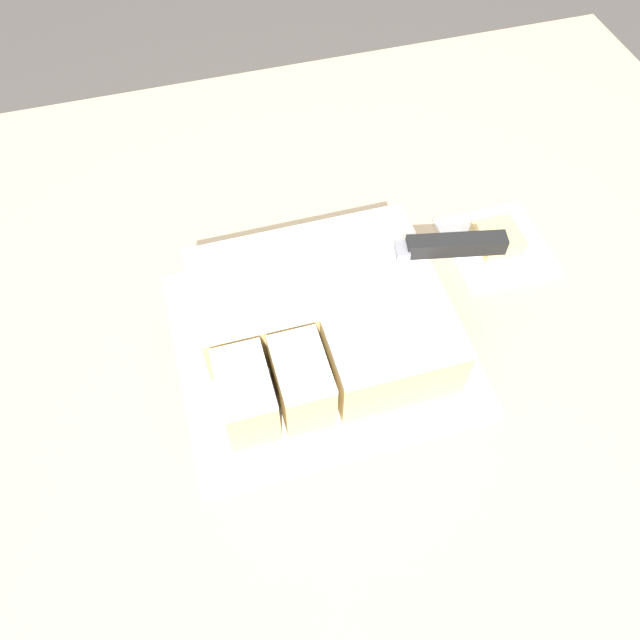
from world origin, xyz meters
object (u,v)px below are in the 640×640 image
object	(u,v)px
cake	(322,318)
knife	(427,247)
cake_board	(320,340)
brownie	(498,238)

from	to	relation	value
cake	knife	world-z (taller)	knife
cake_board	brownie	world-z (taller)	brownie
cake_board	knife	bearing A→B (deg)	13.07
cake	knife	distance (m)	0.15
cake	brownie	xyz separation A→B (m)	(0.28, 0.08, -0.03)
cake_board	brownie	bearing A→B (deg)	16.77
cake_board	cake	world-z (taller)	cake
cake	knife	size ratio (longest dim) A/B	0.85
cake	knife	bearing A→B (deg)	12.35
cake_board	brownie	distance (m)	0.30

